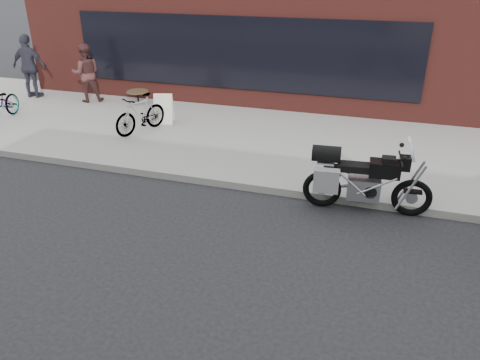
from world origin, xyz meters
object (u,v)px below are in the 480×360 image
object	(u,v)px
bicycle_rear	(140,114)
cafe_patron_right	(30,66)
sandwich_sign	(164,108)
motorcycle	(359,179)
cafe_patron_left	(86,73)
cafe_table	(138,92)

from	to	relation	value
bicycle_rear	cafe_patron_right	xyz separation A→B (m)	(-4.84, 1.97, 0.49)
sandwich_sign	bicycle_rear	bearing A→B (deg)	-119.17
motorcycle	cafe_patron_right	distance (m)	11.17
bicycle_rear	cafe_patron_right	distance (m)	5.25
cafe_patron_left	bicycle_rear	bearing A→B (deg)	112.86
cafe_patron_left	motorcycle	bearing A→B (deg)	120.92
motorcycle	cafe_table	size ratio (longest dim) A/B	3.40
sandwich_sign	cafe_patron_right	size ratio (longest dim) A/B	0.41
bicycle_rear	cafe_patron_left	bearing A→B (deg)	165.66
cafe_patron_right	cafe_patron_left	bearing A→B (deg)	178.91
sandwich_sign	cafe_table	size ratio (longest dim) A/B	1.19
bicycle_rear	cafe_patron_left	xyz separation A→B (m)	(-2.89, 2.05, 0.39)
bicycle_rear	sandwich_sign	bearing A→B (deg)	96.93
cafe_patron_right	motorcycle	bearing A→B (deg)	154.09
motorcycle	cafe_patron_left	bearing A→B (deg)	148.01
motorcycle	cafe_patron_left	xyz separation A→B (m)	(-8.38, 4.32, 0.40)
bicycle_rear	cafe_patron_right	bearing A→B (deg)	178.90
bicycle_rear	sandwich_sign	xyz separation A→B (m)	(0.21, 0.85, -0.08)
motorcycle	cafe_patron_right	world-z (taller)	cafe_patron_right
motorcycle	cafe_patron_left	distance (m)	9.43
bicycle_rear	cafe_table	distance (m)	2.69
bicycle_rear	cafe_patron_left	world-z (taller)	cafe_patron_left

